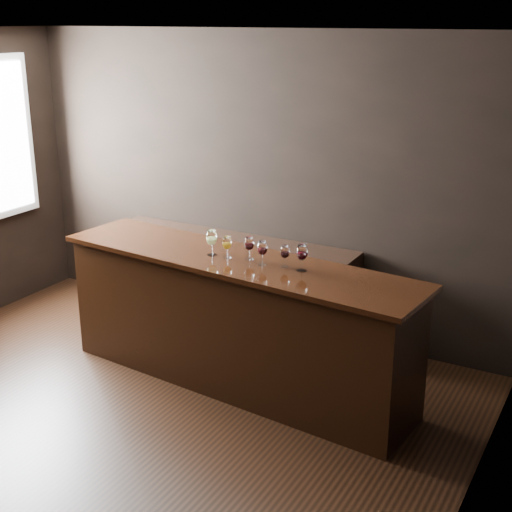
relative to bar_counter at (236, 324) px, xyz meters
The scene contains 11 objects.
ground 1.27m from the bar_counter, 114.43° to the right, with size 5.00×5.00×0.00m, color black.
room_shell 1.74m from the bar_counter, 127.14° to the right, with size 5.02×4.52×2.81m.
bar_counter is the anchor object (origin of this frame).
bar_top 0.55m from the bar_counter, behind, with size 3.11×0.72×0.04m, color black.
back_bar_shelf 1.16m from the bar_counter, 122.70° to the left, with size 2.51×0.40×0.90m, color black.
glass_white 0.74m from the bar_counter, behind, with size 0.09×0.09×0.21m.
glass_amber 0.69m from the bar_counter, 167.55° to the right, with size 0.07×0.07×0.18m.
glass_red_a 0.70m from the bar_counter, 18.38° to the left, with size 0.08×0.08×0.18m.
glass_red_b 0.74m from the bar_counter, ahead, with size 0.08×0.08×0.19m.
glass_red_c 0.80m from the bar_counter, ahead, with size 0.07×0.07×0.17m.
glass_red_d 0.91m from the bar_counter, ahead, with size 0.09×0.09×0.21m.
Camera 1 is at (3.18, -3.49, 2.90)m, focal length 50.00 mm.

